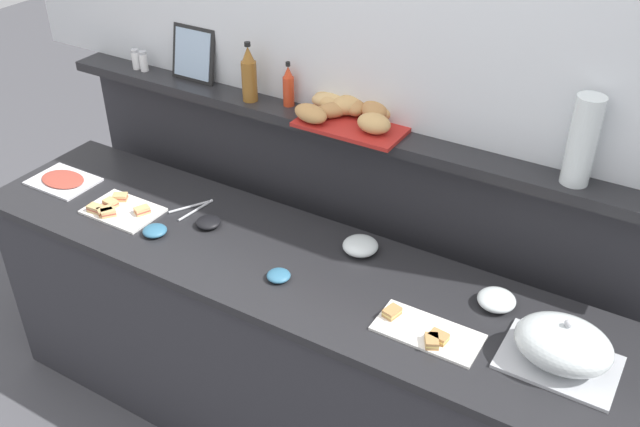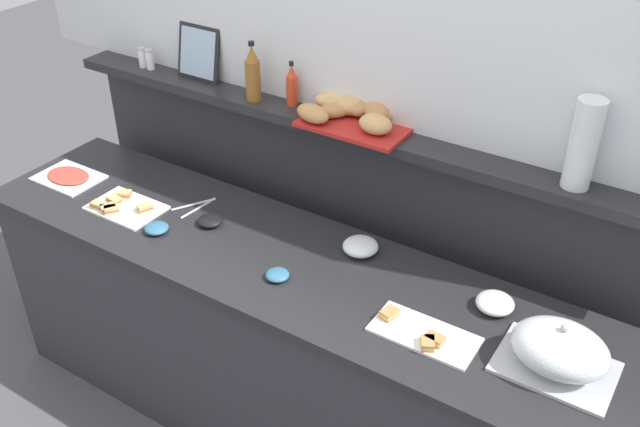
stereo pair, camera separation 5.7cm
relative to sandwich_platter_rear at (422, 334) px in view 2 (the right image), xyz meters
The scene contains 20 objects.
ground_plane 1.30m from the sandwich_platter_rear, 131.37° to the left, with size 12.00×12.00×0.00m, color #4C4C51.
buffet_counter 0.77m from the sandwich_platter_rear, behind, with size 2.54×0.61×0.90m.
back_ledge_unit 0.88m from the sandwich_platter_rear, 136.63° to the left, with size 2.59×0.22×1.27m.
sandwich_platter_rear is the anchor object (origin of this frame).
sandwich_platter_side 1.32m from the sandwich_platter_rear, behind, with size 0.29×0.20×0.04m.
cold_cuts_platter 1.69m from the sandwich_platter_rear, behind, with size 0.27×0.20×0.02m.
serving_cloche 0.40m from the sandwich_platter_rear, 12.23° to the left, with size 0.34×0.24×0.17m.
glass_bowl_large 0.47m from the sandwich_platter_rear, 143.97° to the left, with size 0.13×0.13×0.05m.
glass_bowl_medium 0.28m from the sandwich_platter_rear, 59.79° to the left, with size 0.13×0.13×0.05m.
condiment_bowl_dark 0.55m from the sandwich_platter_rear, behind, with size 0.08×0.08×0.03m, color teal.
condiment_bowl_cream 0.97m from the sandwich_platter_rear, behind, with size 0.10×0.10×0.03m, color black.
condiment_bowl_red 1.10m from the sandwich_platter_rear, behind, with size 0.09×0.09×0.03m, color teal.
serving_tongs 1.10m from the sandwich_platter_rear, behind, with size 0.10×0.19×0.01m.
hot_sauce_bottle 1.09m from the sandwich_platter_rear, 148.04° to the left, with size 0.04×0.04×0.18m.
vinegar_bottle_amber 1.21m from the sandwich_platter_rear, 153.99° to the left, with size 0.06×0.06×0.24m.
salt_shaker 1.74m from the sandwich_platter_rear, 162.69° to the left, with size 0.03×0.03×0.09m.
pepper_shaker 1.70m from the sandwich_platter_rear, 162.23° to the left, with size 0.03×0.03×0.09m.
bread_basket 0.87m from the sandwich_platter_rear, 137.72° to the left, with size 0.43×0.29×0.08m.
framed_picture 1.50m from the sandwich_platter_rear, 157.70° to the left, with size 0.21×0.06×0.22m.
water_carafe 0.76m from the sandwich_platter_rear, 63.14° to the left, with size 0.09×0.09×0.29m, color silver.
Camera 2 is at (1.23, -1.64, 2.42)m, focal length 39.75 mm.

